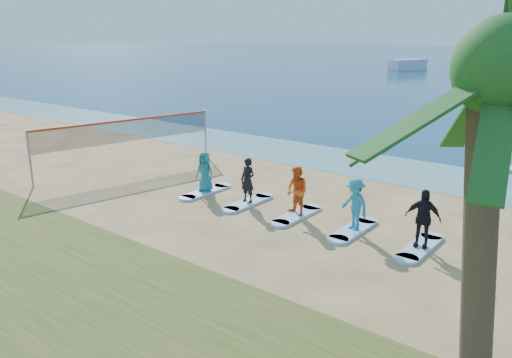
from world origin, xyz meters
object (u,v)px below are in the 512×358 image
Objects in this scene: palm_tree at (505,71)px; student_1 at (248,180)px; surfboard_4 at (420,247)px; surfboard_1 at (248,203)px; student_0 at (205,172)px; student_2 at (297,191)px; boat_offshore_a at (407,70)px; surfboard_3 at (353,230)px; student_4 at (423,218)px; volleyball_net at (127,131)px; surfboard_2 at (297,215)px; student_3 at (355,204)px; surfboard_0 at (205,192)px.

palm_tree reaches higher than student_1.
surfboard_1 is at bearing 180.00° from surfboard_4.
palm_tree is 14.58m from student_0.
student_2 is 0.80× the size of surfboard_4.
student_0 reaches higher than boat_offshore_a.
surfboard_3 is (2.28, 0.00, -0.93)m from student_2.
student_0 is at bearing 170.27° from student_4.
surfboard_4 is at bearing -1.50° from volleyball_net.
surfboard_3 is at bearing 170.27° from student_4.
surfboard_3 is at bearing 0.00° from surfboard_2.
student_2 is at bearing 140.38° from palm_tree.
student_4 is (14.58, -0.38, -0.90)m from volleyball_net.
student_1 is (-9.92, 6.32, -4.87)m from palm_tree.
volleyball_net is at bearing 177.82° from surfboard_2.
student_3 reaches higher than surfboard_2.
student_2 is 4.64m from surfboard_4.
surfboard_1 is 1.00× the size of surfboard_4.
boat_offshore_a is at bearing 122.13° from student_2.
palm_tree is 3.22× the size of surfboard_0.
surfboard_1 is 2.28m from surfboard_2.
volleyball_net is 1.26× the size of palm_tree.
student_2 reaches higher than surfboard_4.
student_4 is at bearing -1.50° from volleyball_net.
student_0 is at bearing 180.00° from surfboard_4.
surfboard_1 is at bearing 0.00° from surfboard_0.
student_1 is 6.83m from student_4.
student_1 reaches higher than surfboard_1.
student_1 is 4.64m from surfboard_3.
volleyball_net is 4.89× the size of student_4.
volleyball_net is 79.20m from boat_offshore_a.
volleyball_net is 4.05× the size of surfboard_1.
volleyball_net is 5.40× the size of student_0.
volleyball_net reaches higher than boat_offshore_a.
student_0 is (5.48, -0.38, -0.99)m from volleyball_net.
student_1 is 2.28m from student_2.
surfboard_1 is (24.93, -77.67, 0.04)m from boat_offshore_a.
surfboard_3 is at bearing 0.00° from surfboard_1.
boat_offshore_a is at bearing 112.24° from surfboard_4.
palm_tree is 13.10m from surfboard_1.
student_3 reaches higher than surfboard_1.
volleyball_net is at bearing 178.22° from surfboard_3.
surfboard_4 is (14.58, -0.38, -1.86)m from volleyball_net.
surfboard_3 is at bearing 130.30° from palm_tree.
palm_tree is 9.61m from student_3.
volleyball_net reaches higher than student_3.
student_3 is 0.80× the size of surfboard_4.
student_1 reaches higher than boat_offshore_a.
student_1 is (24.93, -77.67, 0.96)m from boat_offshore_a.
student_3 is (6.83, 0.00, 0.92)m from surfboard_0.
student_0 is at bearing -157.93° from student_3.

